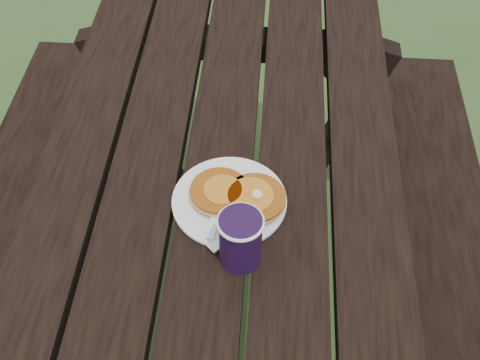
# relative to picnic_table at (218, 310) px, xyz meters

# --- Properties ---
(picnic_table) EXTENTS (1.36, 1.80, 0.75)m
(picnic_table) POSITION_rel_picnic_table_xyz_m (0.00, 0.00, 0.00)
(picnic_table) COLOR black
(picnic_table) RESTS_ON ground
(plate) EXTENTS (0.22, 0.22, 0.01)m
(plate) POSITION_rel_picnic_table_xyz_m (0.03, 0.03, 0.39)
(plate) COLOR white
(plate) RESTS_ON picnic_table
(pancake_stack) EXTENTS (0.19, 0.13, 0.04)m
(pancake_stack) POSITION_rel_picnic_table_xyz_m (0.05, 0.03, 0.41)
(pancake_stack) COLOR #A55612
(pancake_stack) RESTS_ON plate
(knife) EXTENTS (0.14, 0.15, 0.00)m
(knife) POSITION_rel_picnic_table_xyz_m (0.07, -0.02, 0.39)
(knife) COLOR white
(knife) RESTS_ON plate
(fork) EXTENTS (0.05, 0.16, 0.01)m
(fork) POSITION_rel_picnic_table_xyz_m (0.01, -0.01, 0.40)
(fork) COLOR white
(fork) RESTS_ON plate
(coffee_cup) EXTENTS (0.08, 0.08, 0.11)m
(coffee_cup) POSITION_rel_picnic_table_xyz_m (0.06, -0.09, 0.45)
(coffee_cup) COLOR black
(coffee_cup) RESTS_ON picnic_table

